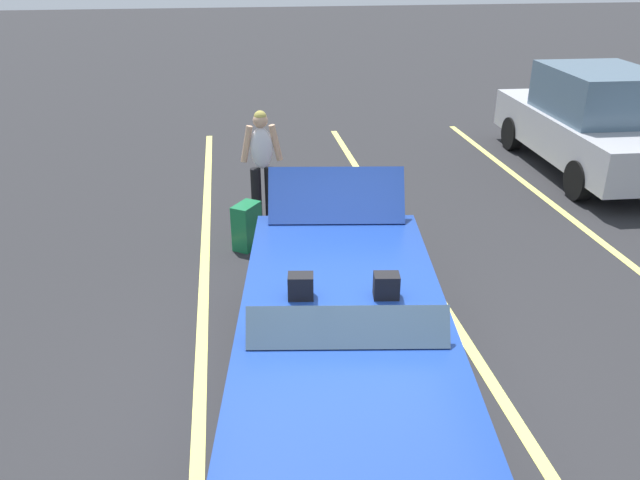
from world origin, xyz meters
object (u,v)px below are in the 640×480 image
(suitcase_large_black, at_px, (362,236))
(suitcase_medium_bright, at_px, (247,226))
(traveler_person, at_px, (262,161))
(parked_sedan_near, at_px, (593,122))
(convertible_car, at_px, (345,357))
(suitcase_small_carryon, at_px, (308,214))

(suitcase_large_black, distance_m, suitcase_medium_bright, 1.58)
(traveler_person, bearing_deg, parked_sedan_near, 102.72)
(convertible_car, bearing_deg, parked_sedan_near, 144.56)
(suitcase_medium_bright, relative_size, traveler_person, 0.38)
(convertible_car, xyz_separation_m, suitcase_small_carryon, (-3.95, 0.20, -0.34))
(traveler_person, bearing_deg, suitcase_medium_bright, -19.48)
(convertible_car, xyz_separation_m, traveler_person, (-4.39, -0.40, 0.34))
(suitcase_medium_bright, distance_m, parked_sedan_near, 6.64)
(traveler_person, relative_size, parked_sedan_near, 0.36)
(suitcase_large_black, distance_m, traveler_person, 2.00)
(convertible_car, bearing_deg, suitcase_small_carryon, -175.30)
(suitcase_large_black, height_order, parked_sedan_near, parked_sedan_near)
(suitcase_small_carryon, bearing_deg, suitcase_large_black, -25.29)
(suitcase_medium_bright, xyz_separation_m, parked_sedan_near, (-2.35, 6.18, 0.58))
(suitcase_large_black, relative_size, traveler_person, 0.63)
(convertible_car, distance_m, parked_sedan_near, 8.06)
(traveler_person, distance_m, parked_sedan_near, 6.09)
(convertible_car, bearing_deg, suitcase_medium_bright, -161.45)
(parked_sedan_near, bearing_deg, traveler_person, 106.40)
(suitcase_small_carryon, xyz_separation_m, traveler_person, (-0.45, -0.60, 0.67))
(parked_sedan_near, bearing_deg, convertible_car, 139.14)
(suitcase_small_carryon, relative_size, traveler_person, 0.54)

